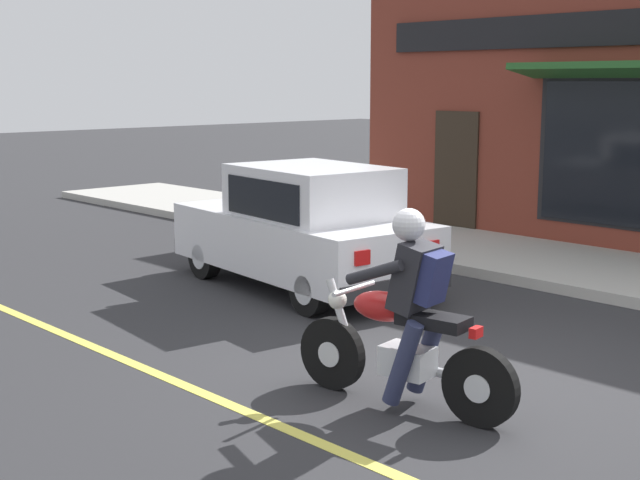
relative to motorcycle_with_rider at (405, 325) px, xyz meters
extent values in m
plane|color=#2B2B2D|center=(0.79, 0.09, -0.68)|extent=(80.00, 80.00, 0.00)
cube|color=#ADAAA3|center=(5.58, 3.09, -0.61)|extent=(2.60, 22.00, 0.14)
cube|color=#D1C64C|center=(-1.01, 3.09, -0.67)|extent=(0.12, 19.80, 0.01)
cube|color=maroon|center=(7.13, 2.40, 1.42)|extent=(0.50, 9.09, 4.20)
cube|color=#2D2319|center=(6.86, 4.90, 0.37)|extent=(0.04, 0.90, 2.10)
cube|color=black|center=(6.85, 2.40, 2.67)|extent=(0.06, 7.73, 0.50)
cylinder|color=black|center=(-0.11, 0.71, -0.37)|extent=(0.20, 0.63, 0.62)
cylinder|color=silver|center=(-0.11, 0.71, -0.37)|extent=(0.15, 0.23, 0.22)
cylinder|color=black|center=(0.10, -0.67, -0.37)|extent=(0.20, 0.63, 0.62)
cylinder|color=silver|center=(0.10, -0.67, -0.37)|extent=(0.15, 0.23, 0.22)
cube|color=silver|center=(0.00, -0.03, -0.29)|extent=(0.34, 0.44, 0.24)
ellipsoid|color=#B21919|center=(-0.04, 0.22, 0.12)|extent=(0.38, 0.56, 0.24)
cube|color=black|center=(0.04, -0.26, 0.08)|extent=(0.34, 0.59, 0.10)
cylinder|color=silver|center=(-0.10, 0.61, -0.05)|extent=(0.12, 0.33, 0.68)
cylinder|color=silver|center=(-0.08, 0.50, 0.23)|extent=(0.56, 0.13, 0.04)
sphere|color=silver|center=(-0.11, 0.66, 0.11)|extent=(0.16, 0.16, 0.16)
cylinder|color=silver|center=(0.22, -0.40, -0.39)|extent=(0.16, 0.56, 0.08)
cube|color=red|center=(0.10, -0.62, 0.05)|extent=(0.13, 0.08, 0.08)
cylinder|color=#282D4C|center=(-0.16, -0.13, -0.25)|extent=(0.19, 0.37, 0.71)
cylinder|color=#282D4C|center=(0.19, -0.07, -0.25)|extent=(0.19, 0.37, 0.71)
cube|color=#232328|center=(0.01, -0.08, 0.40)|extent=(0.39, 0.38, 0.57)
cylinder|color=#232328|center=(-0.22, 0.13, 0.44)|extent=(0.17, 0.53, 0.26)
cylinder|color=#232328|center=(0.17, 0.19, 0.44)|extent=(0.17, 0.53, 0.26)
sphere|color=silver|center=(0.00, -0.02, 0.81)|extent=(0.26, 0.26, 0.26)
cube|color=navy|center=(0.04, -0.24, 0.42)|extent=(0.31, 0.28, 0.42)
cylinder|color=black|center=(1.66, 5.00, -0.38)|extent=(0.25, 0.62, 0.60)
cylinder|color=silver|center=(1.66, 5.00, -0.38)|extent=(0.24, 0.35, 0.33)
cylinder|color=black|center=(3.09, 4.83, -0.38)|extent=(0.25, 0.62, 0.60)
cylinder|color=silver|center=(3.09, 4.83, -0.38)|extent=(0.24, 0.35, 0.33)
cylinder|color=black|center=(1.38, 2.62, -0.38)|extent=(0.25, 0.62, 0.60)
cylinder|color=silver|center=(1.38, 2.62, -0.38)|extent=(0.24, 0.35, 0.33)
cylinder|color=black|center=(2.81, 2.45, -0.38)|extent=(0.25, 0.62, 0.60)
cylinder|color=silver|center=(2.81, 2.45, -0.38)|extent=(0.24, 0.35, 0.33)
cube|color=silver|center=(2.23, 3.72, -0.08)|extent=(2.07, 3.87, 0.70)
cube|color=silver|center=(2.20, 3.47, 0.56)|extent=(1.66, 2.06, 0.66)
cube|color=black|center=(2.31, 4.34, 0.51)|extent=(1.36, 0.50, 0.51)
cube|color=black|center=(1.48, 3.56, 0.54)|extent=(0.21, 1.51, 0.46)
cube|color=black|center=(2.92, 3.39, 0.54)|extent=(0.21, 1.51, 0.46)
cube|color=silver|center=(1.95, 5.63, 0.04)|extent=(0.24, 0.07, 0.14)
cube|color=red|center=(1.51, 1.94, 0.06)|extent=(0.20, 0.06, 0.16)
cube|color=silver|center=(2.96, 5.51, 0.04)|extent=(0.24, 0.07, 0.14)
cube|color=red|center=(2.52, 1.81, 0.06)|extent=(0.20, 0.06, 0.16)
cube|color=#28282B|center=(2.45, 5.54, -0.33)|extent=(1.61, 0.31, 0.20)
cube|color=#28282B|center=(2.02, 1.91, -0.33)|extent=(1.61, 0.31, 0.20)
cube|color=black|center=(5.59, 6.26, -0.52)|extent=(0.36, 0.36, 0.04)
cone|color=orange|center=(5.59, 6.26, -0.22)|extent=(0.28, 0.28, 0.56)
cylinder|color=white|center=(5.59, 6.26, -0.20)|extent=(0.20, 0.20, 0.08)
camera|label=1|loc=(-5.19, -4.52, 1.91)|focal=50.00mm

